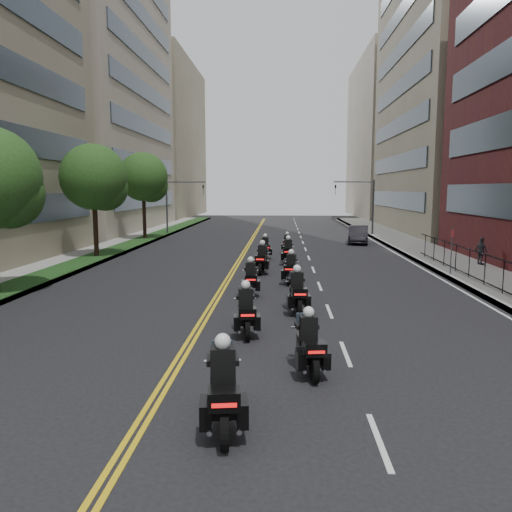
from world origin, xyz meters
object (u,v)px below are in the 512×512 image
Objects in this scene: motorcycle_2 at (246,313)px; parked_sedan at (359,235)px; motorcycle_6 at (262,260)px; motorcycle_4 at (251,280)px; pedestrian_c at (481,251)px; motorcycle_0 at (223,392)px; motorcycle_9 at (287,244)px; motorcycle_7 at (288,253)px; motorcycle_5 at (291,270)px; motorcycle_1 at (309,347)px; motorcycle_8 at (265,249)px; motorcycle_3 at (297,294)px.

parked_sedan is at bearing 67.10° from motorcycle_2.
parked_sedan is (7.75, 15.96, 0.03)m from motorcycle_6.
pedestrian_c reaches higher than motorcycle_4.
motorcycle_0 is 12.53m from motorcycle_4.
pedestrian_c reaches higher than motorcycle_9.
pedestrian_c is at bearing 41.01° from motorcycle_2.
motorcycle_6 is 3.81m from motorcycle_7.
motorcycle_7 is (1.54, 15.39, 0.01)m from motorcycle_2.
motorcycle_7 reaches higher than motorcycle_5.
motorcycle_0 is at bearing -89.60° from motorcycle_5.
motorcycle_1 is 21.35m from motorcycle_8.
motorcycle_1 is 1.00× the size of motorcycle_5.
motorcycle_3 is 5.95m from motorcycle_5.
motorcycle_3 is at bearing -87.20° from motorcycle_7.
motorcycle_8 is 3.57m from motorcycle_9.
motorcycle_2 is 11.88m from motorcycle_6.
parked_sedan is at bearing 65.37° from motorcycle_4.
motorcycle_2 is 0.98× the size of motorcycle_7.
motorcycle_1 is 1.02× the size of motorcycle_8.
motorcycle_3 is 12.37m from motorcycle_7.
motorcycle_0 is 35.14m from parked_sedan.
motorcycle_2 is at bearing -93.85° from motorcycle_5.
motorcycle_6 reaches higher than parked_sedan.
motorcycle_7 is 13.94m from parked_sedan.
motorcycle_8 is at bearing 92.16° from motorcycle_3.
motorcycle_1 is at bearing -93.34° from motorcycle_3.
parked_sedan is at bearing 71.88° from motorcycle_3.
parked_sedan is (8.03, 21.74, 0.09)m from motorcycle_4.
motorcycle_9 is at bearing 92.03° from motorcycle_7.
motorcycle_3 reaches higher than motorcycle_7.
motorcycle_6 is (0.28, 5.79, 0.06)m from motorcycle_4.
motorcycle_1 reaches higher than motorcycle_8.
motorcycle_0 reaches higher than motorcycle_7.
motorcycle_8 is at bearing 84.41° from motorcycle_4.
motorcycle_9 is at bearing 58.28° from motorcycle_8.
pedestrian_c is at bearing -58.32° from parked_sedan.
parked_sedan is 14.15m from pedestrian_c.
motorcycle_7 is 1.17× the size of motorcycle_9.
motorcycle_0 reaches higher than parked_sedan.
motorcycle_8 is at bearing 82.67° from motorcycle_2.
motorcycle_9 is (1.50, 27.63, -0.14)m from motorcycle_0.
motorcycle_9 is (-0.23, 18.18, -0.11)m from motorcycle_3.
motorcycle_4 is at bearing 95.05° from motorcycle_1.
motorcycle_6 is 9.44m from motorcycle_9.
motorcycle_2 reaches higher than motorcycle_9.
motorcycle_7 is at bearing 71.10° from motorcycle_6.
motorcycle_1 is 18.69m from motorcycle_7.
motorcycle_1 is 31.70m from parked_sedan.
motorcycle_6 is (-1.55, 2.92, 0.06)m from motorcycle_5.
motorcycle_1 is 6.32m from motorcycle_3.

